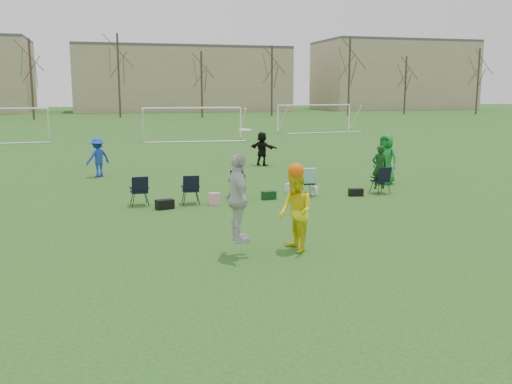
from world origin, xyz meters
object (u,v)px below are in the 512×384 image
object	(u,v)px
fielder_green_far	(386,159)
goal_right	(315,110)
fielder_black	(262,149)
center_contest	(269,205)
fielder_blue	(98,157)
goal_mid	(192,114)

from	to	relation	value
fielder_green_far	goal_right	bearing A→B (deg)	132.12
fielder_black	center_contest	distance (m)	15.53
fielder_green_far	fielder_black	xyz separation A→B (m)	(-3.20, 6.72, -0.16)
fielder_green_far	center_contest	size ratio (longest dim) A/B	0.70
fielder_green_far	fielder_black	world-z (taller)	fielder_green_far
fielder_blue	center_contest	world-z (taller)	center_contest
center_contest	goal_right	world-z (taller)	center_contest
fielder_blue	center_contest	size ratio (longest dim) A/B	0.59
fielder_blue	goal_right	size ratio (longest dim) A/B	0.23
center_contest	fielder_black	bearing A→B (deg)	74.86
goal_mid	goal_right	xyz separation A→B (m)	(12.00, 6.00, 0.00)
fielder_blue	fielder_green_far	bearing A→B (deg)	123.31
goal_right	center_contest	bearing A→B (deg)	-120.36
fielder_blue	goal_right	world-z (taller)	goal_right
center_contest	goal_mid	distance (m)	30.73
fielder_black	goal_right	distance (m)	24.24
fielder_blue	goal_mid	world-z (taller)	goal_mid
fielder_black	goal_mid	distance (m)	15.65
goal_right	fielder_blue	bearing A→B (deg)	-136.81
goal_mid	goal_right	world-z (taller)	same
fielder_green_far	center_contest	xyz separation A→B (m)	(-7.26, -8.27, 0.14)
center_contest	goal_right	distance (m)	39.55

